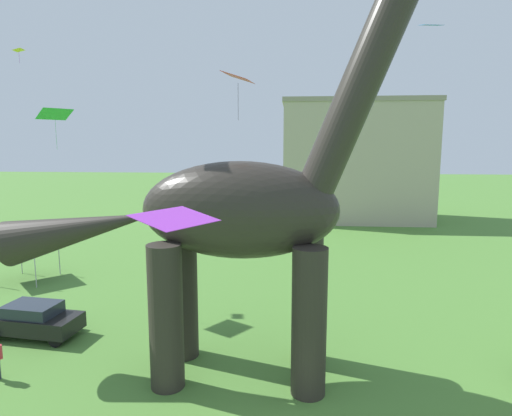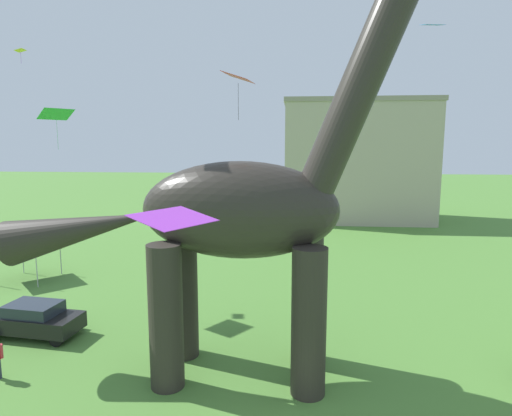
{
  "view_description": "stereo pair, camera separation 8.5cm",
  "coord_description": "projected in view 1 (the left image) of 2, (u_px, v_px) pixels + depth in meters",
  "views": [
    {
      "loc": [
        0.28,
        -10.12,
        8.69
      ],
      "look_at": [
        -1.09,
        5.67,
        6.33
      ],
      "focal_mm": 30.11,
      "sensor_mm": 36.0,
      "label": 1
    },
    {
      "loc": [
        0.37,
        -10.11,
        8.69
      ],
      "look_at": [
        -1.09,
        5.67,
        6.33
      ],
      "focal_mm": 30.11,
      "sensor_mm": 36.0,
      "label": 2
    }
  ],
  "objects": [
    {
      "name": "kite_trailing",
      "position": [
        431.0,
        25.0,
        24.16
      ],
      "size": [
        1.28,
        1.03,
        0.2
      ],
      "color": "#287AE5"
    },
    {
      "name": "kite_far_right",
      "position": [
        238.0,
        78.0,
        16.56
      ],
      "size": [
        1.22,
        1.55,
        1.8
      ],
      "color": "red"
    },
    {
      "name": "kite_near_low",
      "position": [
        19.0,
        50.0,
        24.95
      ],
      "size": [
        0.56,
        0.71,
        0.81
      ],
      "color": "yellow"
    },
    {
      "name": "background_building_block",
      "position": [
        354.0,
        161.0,
        49.59
      ],
      "size": [
        16.53,
        9.8,
        13.59
      ],
      "color": "#B7A893",
      "rests_on": "ground_plane"
    },
    {
      "name": "dinosaur_sculpture",
      "position": [
        238.0,
        210.0,
        15.59
      ],
      "size": [
        16.74,
        3.55,
        17.5
      ],
      "rotation": [
        0.0,
        0.0,
        0.06
      ],
      "color": "#2D2823",
      "rests_on": "ground_plane"
    },
    {
      "name": "kite_apex",
      "position": [
        175.0,
        218.0,
        9.04
      ],
      "size": [
        1.85,
        1.99,
        0.22
      ],
      "color": "purple"
    },
    {
      "name": "kite_near_high",
      "position": [
        55.0,
        114.0,
        22.7
      ],
      "size": [
        1.86,
        1.96,
        2.13
      ],
      "color": "green"
    },
    {
      "name": "parked_sedan_left",
      "position": [
        33.0,
        319.0,
        19.49
      ],
      "size": [
        4.37,
        2.23,
        1.55
      ],
      "rotation": [
        0.0,
        0.0,
        -0.11
      ],
      "color": "black",
      "rests_on": "ground_plane"
    },
    {
      "name": "festival_canopy_tent",
      "position": [
        26.0,
        242.0,
        27.34
      ],
      "size": [
        3.15,
        3.15,
        3.0
      ],
      "color": "#B2B2B7",
      "rests_on": "ground_plane"
    }
  ]
}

